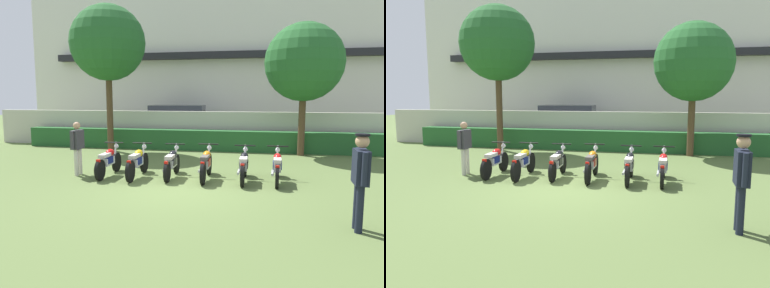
# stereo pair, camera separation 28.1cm
# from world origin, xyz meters

# --- Properties ---
(ground) EXTENTS (60.00, 60.00, 0.00)m
(ground) POSITION_xyz_m (0.00, 0.00, 0.00)
(ground) COLOR #566B38
(building) EXTENTS (23.20, 6.50, 8.51)m
(building) POSITION_xyz_m (0.00, 14.16, 4.25)
(building) COLOR silver
(building) RESTS_ON ground
(compound_wall) EXTENTS (22.04, 0.30, 1.66)m
(compound_wall) POSITION_xyz_m (0.00, 7.56, 0.83)
(compound_wall) COLOR #BCB7A8
(compound_wall) RESTS_ON ground
(hedge_row) EXTENTS (17.63, 0.70, 0.88)m
(hedge_row) POSITION_xyz_m (0.00, 6.86, 0.44)
(hedge_row) COLOR #235628
(hedge_row) RESTS_ON ground
(parked_car) EXTENTS (4.60, 2.28, 1.89)m
(parked_car) POSITION_xyz_m (-2.19, 9.36, 0.94)
(parked_car) COLOR silver
(parked_car) RESTS_ON ground
(tree_near_inspector) EXTENTS (3.16, 3.16, 6.16)m
(tree_near_inspector) POSITION_xyz_m (-4.50, 5.90, 4.56)
(tree_near_inspector) COLOR #4C3823
(tree_near_inspector) RESTS_ON ground
(tree_far_side) EXTENTS (3.04, 3.04, 5.20)m
(tree_far_side) POSITION_xyz_m (3.50, 6.21, 3.66)
(tree_far_side) COLOR #4C3823
(tree_far_side) RESTS_ON ground
(motorcycle_in_row_0) EXTENTS (0.60, 1.89, 0.96)m
(motorcycle_in_row_0) POSITION_xyz_m (-2.47, 1.19, 0.45)
(motorcycle_in_row_0) COLOR black
(motorcycle_in_row_0) RESTS_ON ground
(motorcycle_in_row_1) EXTENTS (0.60, 1.96, 0.97)m
(motorcycle_in_row_1) POSITION_xyz_m (-1.56, 1.18, 0.45)
(motorcycle_in_row_1) COLOR black
(motorcycle_in_row_1) RESTS_ON ground
(motorcycle_in_row_2) EXTENTS (0.60, 1.85, 0.95)m
(motorcycle_in_row_2) POSITION_xyz_m (-0.56, 1.36, 0.44)
(motorcycle_in_row_2) COLOR black
(motorcycle_in_row_2) RESTS_ON ground
(motorcycle_in_row_3) EXTENTS (0.60, 1.95, 0.98)m
(motorcycle_in_row_3) POSITION_xyz_m (0.47, 1.31, 0.46)
(motorcycle_in_row_3) COLOR black
(motorcycle_in_row_3) RESTS_ON ground
(motorcycle_in_row_4) EXTENTS (0.60, 1.88, 0.97)m
(motorcycle_in_row_4) POSITION_xyz_m (1.54, 1.27, 0.45)
(motorcycle_in_row_4) COLOR black
(motorcycle_in_row_4) RESTS_ON ground
(motorcycle_in_row_5) EXTENTS (0.60, 1.95, 0.96)m
(motorcycle_in_row_5) POSITION_xyz_m (2.45, 1.35, 0.45)
(motorcycle_in_row_5) COLOR black
(motorcycle_in_row_5) RESTS_ON ground
(inspector_person) EXTENTS (0.22, 0.65, 1.61)m
(inspector_person) POSITION_xyz_m (-3.42, 1.12, 0.94)
(inspector_person) COLOR beige
(inspector_person) RESTS_ON ground
(officer_0) EXTENTS (0.24, 0.69, 1.74)m
(officer_0) POSITION_xyz_m (3.76, -2.10, 1.04)
(officer_0) COLOR black
(officer_0) RESTS_ON ground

